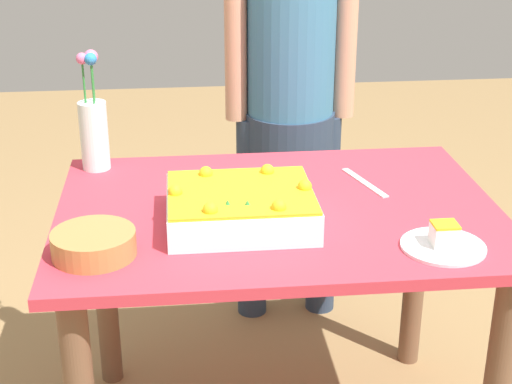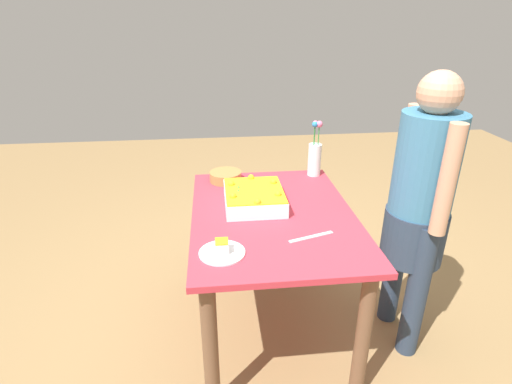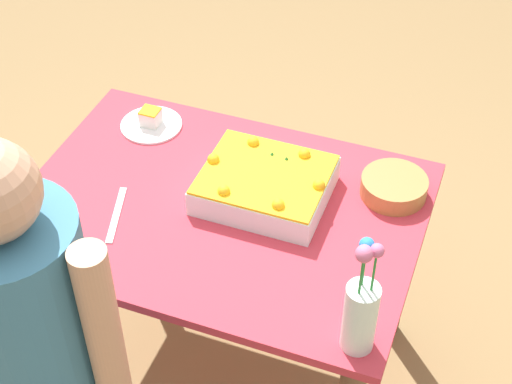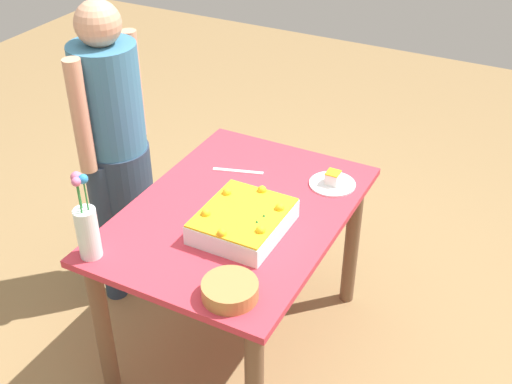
% 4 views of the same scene
% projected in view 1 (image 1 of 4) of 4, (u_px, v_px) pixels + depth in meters
% --- Properties ---
extents(dining_table, '(1.17, 0.84, 0.76)m').
position_uv_depth(dining_table, '(278.00, 253.00, 2.14)').
color(dining_table, '#C73343').
rests_on(dining_table, ground_plane).
extents(sheet_cake, '(0.37, 0.31, 0.11)m').
position_uv_depth(sheet_cake, '(241.00, 207.00, 1.97)').
color(sheet_cake, white).
rests_on(sheet_cake, dining_table).
extents(serving_plate_with_slice, '(0.20, 0.20, 0.06)m').
position_uv_depth(serving_plate_with_slice, '(443.00, 242.00, 1.86)').
color(serving_plate_with_slice, white).
rests_on(serving_plate_with_slice, dining_table).
extents(cake_knife, '(0.09, 0.23, 0.00)m').
position_uv_depth(cake_knife, '(364.00, 182.00, 2.24)').
color(cake_knife, silver).
rests_on(cake_knife, dining_table).
extents(flower_vase, '(0.08, 0.08, 0.36)m').
position_uv_depth(flower_vase, '(94.00, 128.00, 2.30)').
color(flower_vase, white).
rests_on(flower_vase, dining_table).
extents(fruit_bowl, '(0.20, 0.20, 0.06)m').
position_uv_depth(fruit_bowl, '(94.00, 244.00, 1.82)').
color(fruit_bowl, '#BC7B42').
rests_on(fruit_bowl, dining_table).
extents(person_standing, '(0.45, 0.31, 1.49)m').
position_uv_depth(person_standing, '(290.00, 97.00, 2.72)').
color(person_standing, '#2A394E').
rests_on(person_standing, ground_plane).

